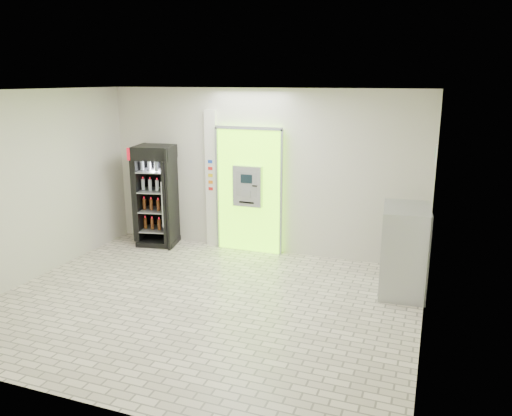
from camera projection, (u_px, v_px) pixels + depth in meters
The scene contains 7 objects.
ground at pixel (204, 303), 7.23m from camera, with size 6.00×6.00×0.00m, color beige.
room_shell at pixel (200, 178), 6.77m from camera, with size 6.00×6.00×6.00m.
atm_assembly at pixel (249, 189), 9.20m from camera, with size 1.30×0.24×2.33m.
pillar at pixel (212, 179), 9.46m from camera, with size 0.22×0.11×2.60m.
beverage_cooler at pixel (157, 197), 9.65m from camera, with size 0.84×0.80×1.93m.
steel_cabinet at pixel (404, 250), 7.46m from camera, with size 0.75×1.05×1.33m.
exit_sign at pixel (436, 154), 6.98m from camera, with size 0.02×0.22×0.26m.
Camera 1 is at (3.00, -5.99, 3.14)m, focal length 35.00 mm.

